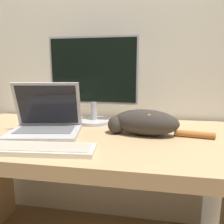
% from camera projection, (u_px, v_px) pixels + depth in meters
% --- Properties ---
extents(wall_back, '(6.40, 0.06, 2.60)m').
position_uv_depth(wall_back, '(111.00, 37.00, 1.44)').
color(wall_back, silver).
rests_on(wall_back, ground_plane).
extents(desk, '(1.61, 0.78, 0.77)m').
position_uv_depth(desk, '(97.00, 163.00, 1.14)').
color(desk, tan).
rests_on(desk, ground_plane).
extents(monitor, '(0.53, 0.21, 0.51)m').
position_uv_depth(monitor, '(93.00, 79.00, 1.29)').
color(monitor, '#B2B2B7').
rests_on(monitor, desk).
extents(laptop, '(0.38, 0.31, 0.26)m').
position_uv_depth(laptop, '(45.00, 123.00, 1.11)').
color(laptop, '#B7B7BC').
rests_on(laptop, desk).
extents(external_keyboard, '(0.44, 0.17, 0.02)m').
position_uv_depth(external_keyboard, '(41.00, 149.00, 0.87)').
color(external_keyboard, beige).
rests_on(external_keyboard, desk).
extents(cat, '(0.52, 0.19, 0.13)m').
position_uv_depth(cat, '(144.00, 122.00, 1.08)').
color(cat, '#332D28').
rests_on(cat, desk).
extents(small_toy, '(0.06, 0.06, 0.06)m').
position_uv_depth(small_toy, '(158.00, 122.00, 1.22)').
color(small_toy, '#2D6BB7').
rests_on(small_toy, desk).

